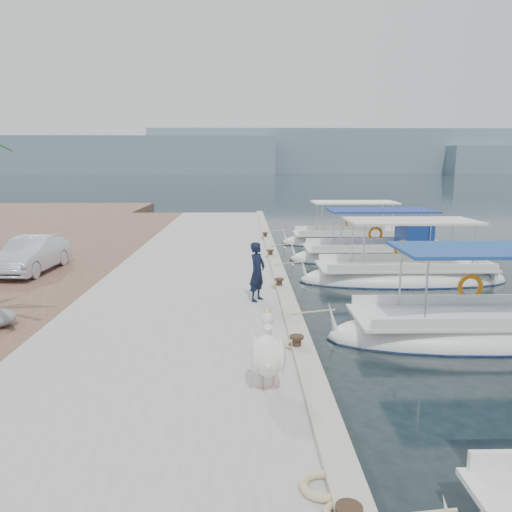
% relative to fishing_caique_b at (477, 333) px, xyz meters
% --- Properties ---
extents(ground, '(400.00, 400.00, 0.00)m').
position_rel_fishing_caique_b_xyz_m(ground, '(-4.25, 1.48, -0.12)').
color(ground, black).
rests_on(ground, ground).
extents(concrete_quay, '(6.00, 40.00, 0.50)m').
position_rel_fishing_caique_b_xyz_m(concrete_quay, '(-7.25, 6.48, 0.13)').
color(concrete_quay, '#9E9E99').
rests_on(concrete_quay, ground).
extents(quay_curb, '(0.44, 40.00, 0.12)m').
position_rel_fishing_caique_b_xyz_m(quay_curb, '(-4.47, 6.48, 0.44)').
color(quay_curb, '#ABA498').
rests_on(quay_curb, concrete_quay).
extents(cobblestone_strip, '(4.00, 40.00, 0.50)m').
position_rel_fishing_caique_b_xyz_m(cobblestone_strip, '(-12.25, 6.48, 0.13)').
color(cobblestone_strip, brown).
rests_on(cobblestone_strip, ground).
extents(distant_hills, '(330.00, 60.00, 18.00)m').
position_rel_fishing_caique_b_xyz_m(distant_hills, '(25.36, 202.97, 7.49)').
color(distant_hills, slate).
rests_on(distant_hills, ground).
extents(fishing_caique_b, '(7.33, 2.48, 2.83)m').
position_rel_fishing_caique_b_xyz_m(fishing_caique_b, '(0.00, 0.00, 0.00)').
color(fishing_caique_b, white).
rests_on(fishing_caique_b, ground).
extents(fishing_caique_c, '(7.50, 2.45, 2.83)m').
position_rel_fishing_caique_b_xyz_m(fishing_caique_c, '(0.08, 5.95, -0.00)').
color(fishing_caique_c, white).
rests_on(fishing_caique_c, ground).
extents(fishing_caique_d, '(7.52, 2.51, 2.83)m').
position_rel_fishing_caique_b_xyz_m(fishing_caique_d, '(0.20, 9.96, 0.06)').
color(fishing_caique_d, white).
rests_on(fishing_caique_d, ground).
extents(fishing_caique_e, '(7.19, 2.39, 2.83)m').
position_rel_fishing_caique_b_xyz_m(fishing_caique_e, '(-0.07, 14.51, 0.00)').
color(fishing_caique_e, white).
rests_on(fishing_caique_e, ground).
extents(mooring_bollards, '(0.28, 20.28, 0.33)m').
position_rel_fishing_caique_b_xyz_m(mooring_bollards, '(-4.60, 2.98, 0.57)').
color(mooring_bollards, black).
rests_on(mooring_bollards, concrete_quay).
extents(pelican, '(0.55, 1.51, 1.18)m').
position_rel_fishing_caique_b_xyz_m(pelican, '(-5.25, -3.63, 0.98)').
color(pelican, tan).
rests_on(pelican, concrete_quay).
extents(fisherman, '(0.63, 0.70, 1.61)m').
position_rel_fishing_caique_b_xyz_m(fisherman, '(-5.29, 1.74, 1.18)').
color(fisherman, black).
rests_on(fisherman, concrete_quay).
extents(parked_car, '(1.48, 3.76, 1.22)m').
position_rel_fishing_caique_b_xyz_m(parked_car, '(-12.92, 5.57, 0.99)').
color(parked_car, silver).
rests_on(parked_car, cobblestone_strip).
extents(rope_coil, '(0.54, 0.54, 0.10)m').
position_rel_fishing_caique_b_xyz_m(rope_coil, '(-4.75, -6.31, 0.43)').
color(rope_coil, '#C6B284').
rests_on(rope_coil, concrete_quay).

